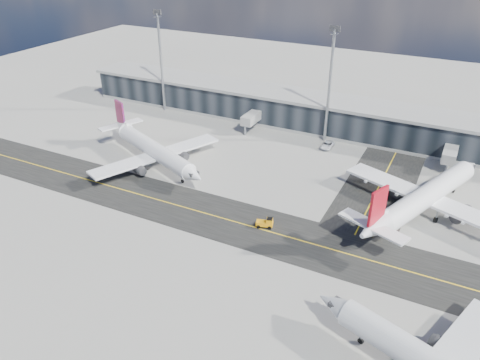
# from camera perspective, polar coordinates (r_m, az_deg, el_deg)

# --- Properties ---
(ground) EXTENTS (300.00, 300.00, 0.00)m
(ground) POSITION_cam_1_polar(r_m,az_deg,el_deg) (84.41, 0.12, -7.03)
(ground) COLOR gray
(ground) RESTS_ON ground
(taxiway_lanes) EXTENTS (180.00, 63.00, 0.03)m
(taxiway_lanes) POSITION_cam_1_polar(r_m,az_deg,el_deg) (91.25, 5.38, -4.13)
(taxiway_lanes) COLOR black
(taxiway_lanes) RESTS_ON ground
(terminal_concourse) EXTENTS (152.00, 19.80, 8.80)m
(terminal_concourse) POSITION_cam_1_polar(r_m,az_deg,el_deg) (128.33, 11.37, 7.53)
(terminal_concourse) COLOR black
(terminal_concourse) RESTS_ON ground
(floodlight_masts) EXTENTS (102.50, 0.70, 28.90)m
(floodlight_masts) POSITION_cam_1_polar(r_m,az_deg,el_deg) (118.32, 10.90, 11.68)
(floodlight_masts) COLOR gray
(floodlight_masts) RESTS_ON ground
(airliner_af) EXTENTS (36.09, 31.18, 11.19)m
(airliner_af) POSITION_cam_1_polar(r_m,az_deg,el_deg) (109.78, -10.53, 3.67)
(airliner_af) COLOR white
(airliner_af) RESTS_ON ground
(airliner_redtail) EXTENTS (34.38, 39.75, 12.21)m
(airliner_redtail) POSITION_cam_1_polar(r_m,az_deg,el_deg) (95.10, 21.62, -1.94)
(airliner_redtail) COLOR white
(airliner_redtail) RESTS_ON ground
(baggage_tug) EXTENTS (3.37, 2.30, 1.93)m
(baggage_tug) POSITION_cam_1_polar(r_m,az_deg,el_deg) (86.70, 3.20, -5.22)
(baggage_tug) COLOR #FFA50D
(baggage_tug) RESTS_ON ground
(service_van) EXTENTS (2.51, 5.43, 1.51)m
(service_van) POSITION_cam_1_polar(r_m,az_deg,el_deg) (119.36, 10.60, 4.22)
(service_van) COLOR white
(service_van) RESTS_ON ground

